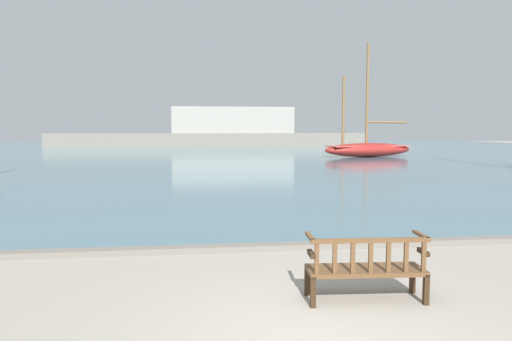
{
  "coord_description": "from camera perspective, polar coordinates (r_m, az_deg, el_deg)",
  "views": [
    {
      "loc": [
        -1.32,
        -4.77,
        2.35
      ],
      "look_at": [
        0.45,
        10.0,
        1.0
      ],
      "focal_mm": 32.0,
      "sensor_mm": 36.0,
      "label": 1
    }
  ],
  "objects": [
    {
      "name": "park_bench",
      "position": [
        6.53,
        13.6,
        -11.68
      ],
      "size": [
        1.63,
        0.61,
        0.92
      ],
      "color": "#322113",
      "rests_on": "ground"
    },
    {
      "name": "ground_plane",
      "position": [
        5.48,
        8.31,
        -20.28
      ],
      "size": [
        160.0,
        160.0,
        0.0
      ],
      "primitive_type": "plane",
      "color": "gray"
    },
    {
      "name": "quay_edge_kerb",
      "position": [
        9.01,
        1.83,
        -9.53
      ],
      "size": [
        40.0,
        0.3,
        0.12
      ],
      "primitive_type": "cube",
      "color": "slate",
      "rests_on": "ground"
    },
    {
      "name": "harbor_water",
      "position": [
        48.84,
        -5.28,
        2.45
      ],
      "size": [
        100.0,
        80.0,
        0.08
      ],
      "primitive_type": "cube",
      "color": "slate",
      "rests_on": "ground"
    },
    {
      "name": "sailboat_outer_starboard",
      "position": [
        38.78,
        13.83,
        2.75
      ],
      "size": [
        8.31,
        4.0,
        9.24
      ],
      "color": "maroon",
      "rests_on": "harbor_water"
    },
    {
      "name": "far_breakwater",
      "position": [
        60.26,
        -4.57,
        4.74
      ],
      "size": [
        41.7,
        2.4,
        5.26
      ],
      "color": "slate",
      "rests_on": "ground"
    }
  ]
}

